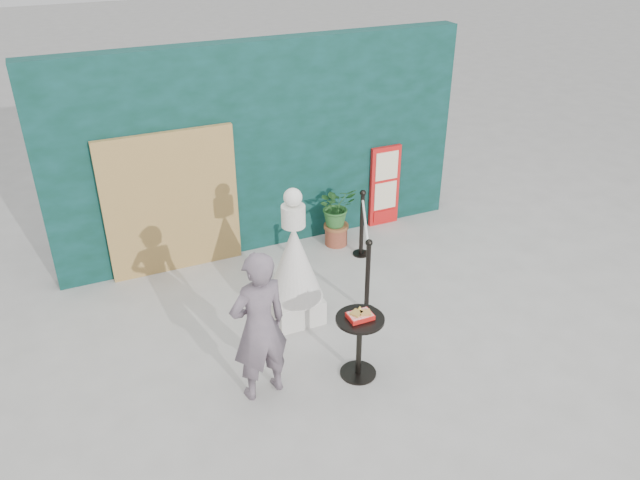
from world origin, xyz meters
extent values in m
plane|color=#ADAAA5|center=(0.00, 0.00, 0.00)|extent=(60.00, 60.00, 0.00)
cube|color=black|center=(0.00, 3.15, 1.50)|extent=(6.00, 0.30, 3.00)
cube|color=tan|center=(-1.40, 2.94, 1.00)|extent=(1.80, 0.08, 2.00)
imported|color=slate|center=(-1.18, 0.06, 0.85)|extent=(0.68, 0.50, 1.70)
cube|color=red|center=(1.90, 2.96, 0.65)|extent=(0.50, 0.06, 1.30)
cube|color=beige|center=(1.90, 2.92, 1.00)|extent=(0.38, 0.02, 0.45)
cube|color=beige|center=(1.90, 2.92, 0.50)|extent=(0.38, 0.02, 0.45)
cube|color=red|center=(1.90, 2.92, 0.15)|extent=(0.38, 0.02, 0.18)
cube|color=beige|center=(-0.36, 1.16, 0.16)|extent=(0.59, 0.59, 0.32)
cone|color=silver|center=(-0.36, 1.16, 0.80)|extent=(0.69, 0.69, 0.97)
cylinder|color=white|center=(-0.36, 1.16, 1.42)|extent=(0.28, 0.28, 0.26)
sphere|color=white|center=(-0.36, 1.16, 1.65)|extent=(0.21, 0.21, 0.21)
cylinder|color=black|center=(-0.13, -0.10, 0.01)|extent=(0.40, 0.40, 0.02)
cylinder|color=black|center=(-0.13, -0.10, 0.36)|extent=(0.06, 0.06, 0.72)
cylinder|color=black|center=(-0.13, -0.10, 0.73)|extent=(0.52, 0.52, 0.03)
cube|color=red|center=(-0.13, -0.10, 0.78)|extent=(0.26, 0.19, 0.05)
cube|color=red|center=(-0.13, -0.10, 0.80)|extent=(0.24, 0.17, 0.00)
cube|color=gold|center=(-0.17, -0.09, 0.82)|extent=(0.15, 0.14, 0.02)
cube|color=#E0B252|center=(-0.08, -0.12, 0.82)|extent=(0.13, 0.13, 0.02)
cone|color=yellow|center=(-0.11, -0.05, 0.83)|extent=(0.06, 0.06, 0.06)
cylinder|color=#973D31|center=(0.92, 2.65, 0.14)|extent=(0.34, 0.34, 0.28)
cylinder|color=brown|center=(0.92, 2.65, 0.30)|extent=(0.37, 0.37, 0.05)
imported|color=#295F28|center=(0.92, 2.65, 0.63)|extent=(0.55, 0.48, 0.61)
cylinder|color=black|center=(0.51, 0.91, 0.01)|extent=(0.24, 0.24, 0.02)
cylinder|color=black|center=(0.51, 0.91, 0.48)|extent=(0.06, 0.06, 0.96)
sphere|color=black|center=(0.51, 0.91, 0.99)|extent=(0.09, 0.09, 0.09)
cylinder|color=black|center=(1.11, 2.21, 0.01)|extent=(0.24, 0.24, 0.02)
cylinder|color=black|center=(1.11, 2.21, 0.48)|extent=(0.06, 0.06, 0.96)
sphere|color=black|center=(1.11, 2.21, 0.99)|extent=(0.09, 0.09, 0.09)
cylinder|color=white|center=(0.81, 1.56, 0.88)|extent=(0.63, 1.31, 0.03)
camera|label=1|loc=(-2.69, -4.77, 4.61)|focal=35.00mm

